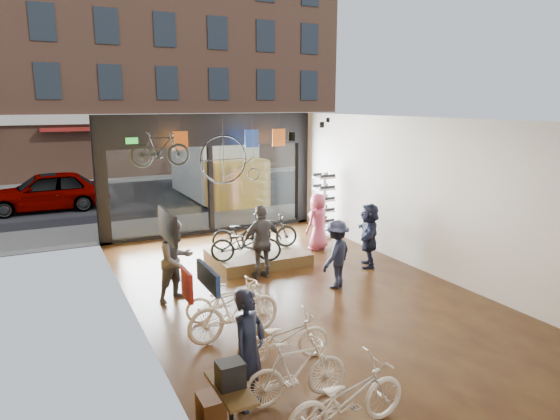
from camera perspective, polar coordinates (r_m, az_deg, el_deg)
ground_plane at (r=11.24m, az=2.27°, el=-9.53°), size 7.00×12.00×0.04m
ceiling at (r=10.45m, az=2.44°, el=10.42°), size 7.00×12.00×0.04m
wall_left at (r=9.54m, az=-16.53°, el=-1.90°), size 0.04×12.00×3.80m
wall_right at (r=12.73m, az=16.38°, el=1.55°), size 0.04×12.00×3.80m
storefront at (r=16.12m, az=-7.99°, el=4.08°), size 7.00×0.26×3.80m
exit_sign at (r=15.30m, az=-16.59°, el=7.60°), size 0.35×0.06×0.18m
street_road at (r=25.02m, az=-14.46°, el=2.24°), size 30.00×18.00×0.02m
sidewalk_near at (r=17.59m, az=-9.06°, el=-1.39°), size 30.00×2.40×0.12m
sidewalk_far at (r=28.89m, az=-16.16°, el=3.57°), size 30.00×2.00×0.12m
opposite_building at (r=31.20m, az=-17.83°, el=16.87°), size 26.00×5.00×14.00m
street_car at (r=21.42m, az=-25.12°, el=1.98°), size 4.55×1.83×1.55m
box_truck at (r=21.55m, az=-6.92°, el=4.81°), size 2.38×7.15×2.82m
floor_bike_0 at (r=6.81m, az=7.63°, el=-20.53°), size 1.79×0.67×0.93m
floor_bike_1 at (r=7.32m, az=1.85°, el=-17.94°), size 1.58×0.56×0.93m
floor_bike_2 at (r=8.32m, az=0.40°, el=-14.41°), size 1.62×0.74×0.82m
floor_bike_3 at (r=9.07m, az=-5.25°, el=-11.24°), size 1.83×0.67×1.08m
floor_bike_4 at (r=9.78m, az=-6.19°, el=-10.33°), size 1.63×0.92×0.81m
display_platform at (r=13.23m, az=-2.58°, el=-5.39°), size 2.40×1.80×0.30m
display_bike_left at (r=12.27m, az=-3.92°, el=-3.86°), size 1.83×1.22×0.91m
display_bike_mid at (r=13.34m, az=-1.22°, el=-2.49°), size 1.60×0.74×0.93m
display_bike_right at (r=13.42m, az=-4.38°, el=-2.56°), size 1.69×0.73×0.87m
customer_0 at (r=7.06m, az=-3.61°, el=-15.54°), size 0.75×0.69×1.71m
customer_1 at (r=10.80m, az=-11.76°, el=-5.65°), size 1.06×0.97×1.76m
customer_2 at (r=11.90m, az=-2.06°, el=-3.66°), size 1.07×0.49×1.79m
customer_3 at (r=11.38m, az=6.46°, el=-5.04°), size 1.17×1.01×1.57m
customer_4 at (r=14.25m, az=4.35°, el=-1.33°), size 0.93×0.77×1.64m
customer_5 at (r=12.95m, az=10.13°, el=-2.84°), size 1.24×1.55×1.65m
sunglasses_rack at (r=15.59m, az=5.00°, el=0.55°), size 0.65×0.55×2.02m
wall_merch at (r=6.54m, az=-9.32°, el=-13.71°), size 0.40×2.40×2.60m
penny_farthing at (r=14.46m, az=-5.39°, el=5.61°), size 1.75×0.06×1.40m
hung_bike at (r=13.75m, az=-13.56°, el=6.78°), size 1.61×0.57×0.95m
jersey_left at (r=14.91m, az=-11.32°, el=7.76°), size 0.45×0.03×0.55m
jersey_mid at (r=15.65m, az=-3.26°, el=8.17°), size 0.45×0.03×0.55m
jersey_right at (r=16.05m, az=-0.14°, el=8.28°), size 0.45×0.03×0.55m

